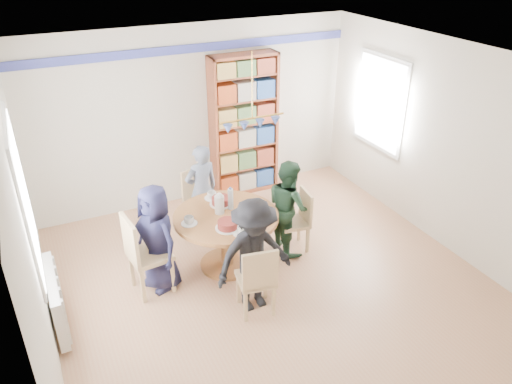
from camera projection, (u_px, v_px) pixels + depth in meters
ground at (270, 280)px, 6.17m from camera, size 5.00×5.00×0.00m
room_shell at (220, 136)px, 5.98m from camera, size 5.00×5.00×5.00m
radiator at (56, 300)px, 5.32m from camera, size 0.12×1.00×0.60m
dining_table at (226, 228)px, 6.19m from camera, size 1.30×1.30×0.75m
chair_left at (142, 252)px, 5.74m from camera, size 0.50×0.50×1.03m
chair_right at (298, 218)px, 6.60m from camera, size 0.42×0.42×0.84m
chair_far at (199, 197)px, 7.02m from camera, size 0.50×0.50×0.91m
chair_near at (258, 278)px, 5.42m from camera, size 0.46×0.46×0.90m
person_left at (157, 238)px, 5.79m from camera, size 0.63×0.76×1.34m
person_right at (288, 207)px, 6.50m from camera, size 0.49×0.63×1.29m
person_far at (202, 190)px, 6.88m from camera, size 0.52×0.37×1.32m
person_near at (254, 256)px, 5.45m from camera, size 0.91×0.54×1.38m
bookshelf at (244, 127)px, 7.79m from camera, size 1.07×0.32×2.24m
tableware at (223, 210)px, 6.08m from camera, size 1.14×1.14×0.30m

